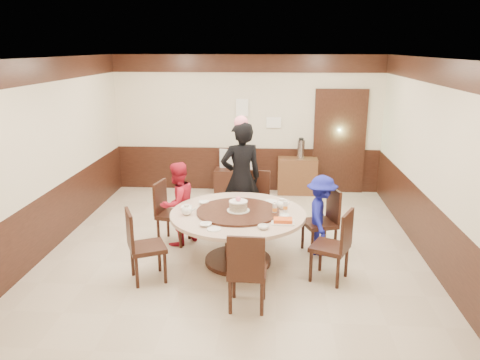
# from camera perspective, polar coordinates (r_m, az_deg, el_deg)

# --- Properties ---
(room) EXTENTS (6.00, 6.04, 2.84)m
(room) POSITION_cam_1_polar(r_m,az_deg,el_deg) (6.89, -0.47, 0.21)
(room) COLOR beige
(room) RESTS_ON ground
(banquet_table) EXTENTS (1.87, 1.87, 0.78)m
(banquet_table) POSITION_cam_1_polar(r_m,az_deg,el_deg) (6.53, -0.25, -5.75)
(banquet_table) COLOR black
(banquet_table) RESTS_ON ground
(chair_0) EXTENTS (0.56, 0.56, 0.97)m
(chair_0) POSITION_cam_1_polar(r_m,az_deg,el_deg) (7.04, 9.78, -6.34)
(chair_0) COLOR black
(chair_0) RESTS_ON ground
(chair_1) EXTENTS (0.50, 0.51, 0.97)m
(chair_1) POSITION_cam_1_polar(r_m,az_deg,el_deg) (7.78, 1.87, -3.90)
(chair_1) COLOR black
(chair_1) RESTS_ON ground
(chair_2) EXTENTS (0.53, 0.52, 0.97)m
(chair_2) POSITION_cam_1_polar(r_m,az_deg,el_deg) (7.36, -8.25, -5.27)
(chair_2) COLOR black
(chair_2) RESTS_ON ground
(chair_3) EXTENTS (0.59, 0.59, 0.97)m
(chair_3) POSITION_cam_1_polar(r_m,az_deg,el_deg) (6.27, -11.35, -9.31)
(chair_3) COLOR black
(chair_3) RESTS_ON ground
(chair_4) EXTENTS (0.46, 0.47, 0.97)m
(chair_4) POSITION_cam_1_polar(r_m,az_deg,el_deg) (5.54, 0.89, -12.53)
(chair_4) COLOR black
(chair_4) RESTS_ON ground
(chair_5) EXTENTS (0.59, 0.59, 0.97)m
(chair_5) POSITION_cam_1_polar(r_m,az_deg,el_deg) (6.26, 11.01, -9.32)
(chair_5) COLOR black
(chair_5) RESTS_ON ground
(person_standing) EXTENTS (0.78, 0.64, 1.83)m
(person_standing) POSITION_cam_1_polar(r_m,az_deg,el_deg) (7.48, 0.13, 0.21)
(person_standing) COLOR black
(person_standing) RESTS_ON ground
(person_red) EXTENTS (0.77, 0.79, 1.29)m
(person_red) POSITION_cam_1_polar(r_m,az_deg,el_deg) (7.18, -7.60, -2.89)
(person_red) COLOR #B6182C
(person_red) RESTS_ON ground
(person_blue) EXTENTS (0.50, 0.80, 1.19)m
(person_blue) POSITION_cam_1_polar(r_m,az_deg,el_deg) (6.90, 9.86, -4.27)
(person_blue) COLOR #171C95
(person_blue) RESTS_ON ground
(birthday_cake) EXTENTS (0.31, 0.31, 0.21)m
(birthday_cake) POSITION_cam_1_polar(r_m,az_deg,el_deg) (6.40, -0.22, -3.15)
(birthday_cake) COLOR white
(birthday_cake) RESTS_ON banquet_table
(teapot_left) EXTENTS (0.17, 0.15, 0.13)m
(teapot_left) POSITION_cam_1_polar(r_m,az_deg,el_deg) (6.39, -6.50, -3.71)
(teapot_left) COLOR white
(teapot_left) RESTS_ON banquet_table
(teapot_right) EXTENTS (0.17, 0.15, 0.13)m
(teapot_right) POSITION_cam_1_polar(r_m,az_deg,el_deg) (6.61, 5.08, -2.98)
(teapot_right) COLOR white
(teapot_right) RESTS_ON banquet_table
(bowl_0) EXTENTS (0.15, 0.15, 0.04)m
(bowl_0) POSITION_cam_1_polar(r_m,az_deg,el_deg) (6.81, -4.43, -2.76)
(bowl_0) COLOR white
(bowl_0) RESTS_ON banquet_table
(bowl_1) EXTENTS (0.14, 0.14, 0.05)m
(bowl_1) POSITION_cam_1_polar(r_m,az_deg,el_deg) (5.89, 2.86, -5.74)
(bowl_1) COLOR white
(bowl_1) RESTS_ON banquet_table
(bowl_2) EXTENTS (0.15, 0.15, 0.04)m
(bowl_2) POSITION_cam_1_polar(r_m,az_deg,el_deg) (5.99, -4.21, -5.44)
(bowl_2) COLOR white
(bowl_2) RESTS_ON banquet_table
(bowl_3) EXTENTS (0.14, 0.14, 0.04)m
(bowl_3) POSITION_cam_1_polar(r_m,az_deg,el_deg) (6.28, 5.47, -4.40)
(bowl_3) COLOR white
(bowl_3) RESTS_ON banquet_table
(bowl_4) EXTENTS (0.16, 0.16, 0.04)m
(bowl_4) POSITION_cam_1_polar(r_m,az_deg,el_deg) (6.62, -6.53, -3.37)
(bowl_4) COLOR white
(bowl_4) RESTS_ON banquet_table
(saucer_near) EXTENTS (0.18, 0.18, 0.01)m
(saucer_near) POSITION_cam_1_polar(r_m,az_deg,el_deg) (5.87, -3.18, -6.00)
(saucer_near) COLOR white
(saucer_near) RESTS_ON banquet_table
(saucer_far) EXTENTS (0.18, 0.18, 0.01)m
(saucer_far) POSITION_cam_1_polar(r_m,az_deg,el_deg) (6.91, 3.79, -2.59)
(saucer_far) COLOR white
(saucer_far) RESTS_ON banquet_table
(shrimp_platter) EXTENTS (0.30, 0.20, 0.06)m
(shrimp_platter) POSITION_cam_1_polar(r_m,az_deg,el_deg) (6.08, 5.25, -5.02)
(shrimp_platter) COLOR white
(shrimp_platter) RESTS_ON banquet_table
(bottle_0) EXTENTS (0.06, 0.06, 0.16)m
(bottle_0) POSITION_cam_1_polar(r_m,az_deg,el_deg) (6.37, 4.26, -3.52)
(bottle_0) COLOR silver
(bottle_0) RESTS_ON banquet_table
(bottle_1) EXTENTS (0.06, 0.06, 0.16)m
(bottle_1) POSITION_cam_1_polar(r_m,az_deg,el_deg) (6.46, 5.56, -3.28)
(bottle_1) COLOR silver
(bottle_1) RESTS_ON banquet_table
(tv_stand) EXTENTS (0.85, 0.45, 0.50)m
(tv_stand) POSITION_cam_1_polar(r_m,az_deg,el_deg) (9.76, -0.58, -0.10)
(tv_stand) COLOR black
(tv_stand) RESTS_ON ground
(television) EXTENTS (0.70, 0.20, 0.40)m
(television) POSITION_cam_1_polar(r_m,az_deg,el_deg) (9.64, -0.59, 2.48)
(television) COLOR gray
(television) RESTS_ON tv_stand
(side_cabinet) EXTENTS (0.80, 0.40, 0.75)m
(side_cabinet) POSITION_cam_1_polar(r_m,az_deg,el_deg) (9.74, 6.99, 0.51)
(side_cabinet) COLOR brown
(side_cabinet) RESTS_ON ground
(thermos) EXTENTS (0.15, 0.15, 0.38)m
(thermos) POSITION_cam_1_polar(r_m,az_deg,el_deg) (9.61, 7.44, 3.75)
(thermos) COLOR silver
(thermos) RESTS_ON side_cabinet
(notice_left) EXTENTS (0.25, 0.00, 0.35)m
(notice_left) POSITION_cam_1_polar(r_m,az_deg,el_deg) (9.65, 0.26, 8.82)
(notice_left) COLOR white
(notice_left) RESTS_ON room
(notice_right) EXTENTS (0.30, 0.00, 0.22)m
(notice_right) POSITION_cam_1_polar(r_m,az_deg,el_deg) (9.67, 4.13, 7.00)
(notice_right) COLOR white
(notice_right) RESTS_ON room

